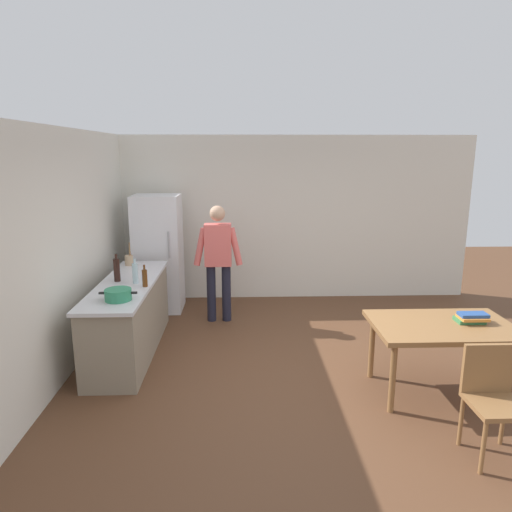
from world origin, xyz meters
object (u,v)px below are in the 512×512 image
(bottle_beer_brown, at_px, (145,278))
(bottle_water_clear, at_px, (135,273))
(book_stack, at_px, (471,318))
(person, at_px, (218,256))
(chair, at_px, (493,393))
(refrigerator, at_px, (159,253))
(dining_table, at_px, (442,331))
(bottle_wine_dark, at_px, (117,270))
(utensil_jar, at_px, (129,260))
(cooking_pot, at_px, (118,295))

(bottle_beer_brown, bearing_deg, bottle_water_clear, 133.12)
(book_stack, bearing_deg, person, 141.39)
(chair, bearing_deg, refrigerator, 118.75)
(dining_table, height_order, bottle_beer_brown, bottle_beer_brown)
(refrigerator, distance_m, bottle_wine_dark, 1.58)
(book_stack, bearing_deg, refrigerator, 143.44)
(utensil_jar, bearing_deg, dining_table, -28.60)
(dining_table, xyz_separation_m, chair, (-0.00, -0.97, -0.14))
(refrigerator, relative_size, bottle_wine_dark, 5.29)
(utensil_jar, distance_m, book_stack, 4.32)
(person, relative_size, cooking_pot, 4.25)
(dining_table, relative_size, chair, 1.54)
(chair, relative_size, bottle_beer_brown, 3.50)
(person, distance_m, dining_table, 3.20)
(cooking_pot, height_order, bottle_water_clear, bottle_water_clear)
(dining_table, xyz_separation_m, bottle_beer_brown, (-3.14, 0.91, 0.33))
(refrigerator, height_order, chair, refrigerator)
(bottle_water_clear, distance_m, book_stack, 3.74)
(refrigerator, height_order, book_stack, refrigerator)
(person, distance_m, bottle_beer_brown, 1.47)
(refrigerator, xyz_separation_m, person, (0.95, -0.55, 0.08))
(person, relative_size, book_stack, 5.69)
(refrigerator, distance_m, utensil_jar, 0.80)
(cooking_pot, relative_size, bottle_water_clear, 1.33)
(book_stack, bearing_deg, cooking_pot, 173.99)
(dining_table, relative_size, utensil_jar, 4.37)
(cooking_pot, bearing_deg, person, 60.67)
(dining_table, bearing_deg, refrigerator, 140.71)
(chair, height_order, cooking_pot, cooking_pot)
(bottle_water_clear, bearing_deg, person, 49.39)
(dining_table, height_order, book_stack, book_stack)
(refrigerator, xyz_separation_m, bottle_water_clear, (0.02, -1.64, 0.13))
(dining_table, xyz_separation_m, bottle_wine_dark, (-3.52, 1.14, 0.37))
(refrigerator, distance_m, book_stack, 4.48)
(dining_table, bearing_deg, bottle_wine_dark, 162.01)
(utensil_jar, xyz_separation_m, bottle_water_clear, (0.29, -0.89, 0.05))
(refrigerator, distance_m, person, 1.10)
(chair, relative_size, book_stack, 3.04)
(bottle_wine_dark, bearing_deg, chair, -30.94)
(refrigerator, bearing_deg, bottle_wine_dark, -98.20)
(chair, distance_m, bottle_beer_brown, 3.69)
(utensil_jar, bearing_deg, refrigerator, 70.16)
(chair, xyz_separation_m, cooking_pot, (-3.32, 1.38, 0.43))
(utensil_jar, height_order, bottle_water_clear, utensil_jar)
(dining_table, xyz_separation_m, bottle_water_clear, (-3.28, 1.06, 0.35))
(person, bearing_deg, utensil_jar, -170.75)
(bottle_beer_brown, xyz_separation_m, bottle_water_clear, (-0.14, 0.15, 0.02))
(dining_table, bearing_deg, chair, -90.00)
(dining_table, xyz_separation_m, utensil_jar, (-3.57, 1.95, 0.31))
(bottle_wine_dark, bearing_deg, cooking_pot, -74.74)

